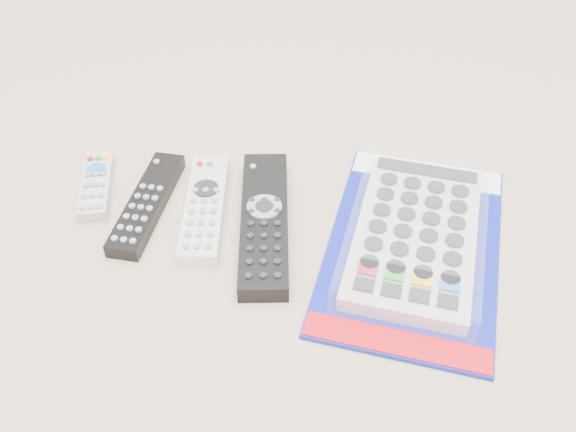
{
  "coord_description": "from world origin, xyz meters",
  "views": [
    {
      "loc": [
        0.1,
        -0.65,
        0.6
      ],
      "look_at": [
        0.06,
        -0.03,
        0.01
      ],
      "focal_mm": 40.0,
      "sensor_mm": 36.0,
      "label": 1
    }
  ],
  "objects_px": {
    "remote_small_grey": "(96,186)",
    "jumbo_remote_packaged": "(416,234)",
    "remote_slim_black": "(147,203)",
    "remote_silver_dvd": "(205,207)",
    "remote_large_black": "(264,221)"
  },
  "relations": [
    {
      "from": "remote_small_grey",
      "to": "jumbo_remote_packaged",
      "type": "distance_m",
      "value": 0.45
    },
    {
      "from": "remote_small_grey",
      "to": "remote_slim_black",
      "type": "bearing_deg",
      "value": -32.97
    },
    {
      "from": "remote_slim_black",
      "to": "remote_silver_dvd",
      "type": "distance_m",
      "value": 0.08
    },
    {
      "from": "remote_silver_dvd",
      "to": "remote_large_black",
      "type": "xyz_separation_m",
      "value": [
        0.08,
        -0.03,
        0.0
      ]
    },
    {
      "from": "remote_silver_dvd",
      "to": "remote_slim_black",
      "type": "bearing_deg",
      "value": 175.18
    },
    {
      "from": "remote_silver_dvd",
      "to": "jumbo_remote_packaged",
      "type": "height_order",
      "value": "jumbo_remote_packaged"
    },
    {
      "from": "remote_large_black",
      "to": "jumbo_remote_packaged",
      "type": "relative_size",
      "value": 0.67
    },
    {
      "from": "remote_silver_dvd",
      "to": "remote_large_black",
      "type": "distance_m",
      "value": 0.09
    },
    {
      "from": "remote_slim_black",
      "to": "remote_large_black",
      "type": "bearing_deg",
      "value": -2.31
    },
    {
      "from": "remote_small_grey",
      "to": "remote_silver_dvd",
      "type": "distance_m",
      "value": 0.16
    },
    {
      "from": "remote_small_grey",
      "to": "jumbo_remote_packaged",
      "type": "relative_size",
      "value": 0.35
    },
    {
      "from": "remote_slim_black",
      "to": "remote_large_black",
      "type": "distance_m",
      "value": 0.17
    },
    {
      "from": "remote_small_grey",
      "to": "remote_slim_black",
      "type": "height_order",
      "value": "remote_slim_black"
    },
    {
      "from": "remote_silver_dvd",
      "to": "jumbo_remote_packaged",
      "type": "distance_m",
      "value": 0.28
    },
    {
      "from": "remote_small_grey",
      "to": "remote_slim_black",
      "type": "xyz_separation_m",
      "value": [
        0.08,
        -0.03,
        0.0
      ]
    }
  ]
}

